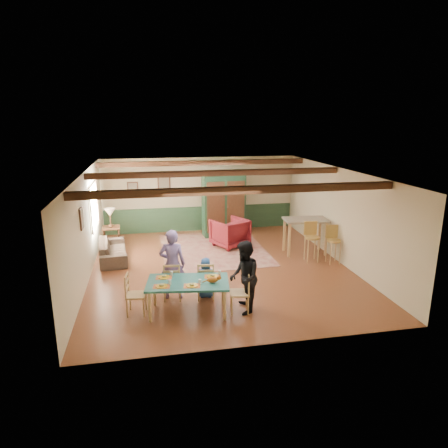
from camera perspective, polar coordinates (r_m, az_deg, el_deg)
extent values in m
plane|color=#5C2C1A|center=(11.24, -0.54, -6.29)|extent=(8.00, 8.00, 0.00)
cube|color=beige|center=(14.68, -3.41, 4.24)|extent=(7.00, 0.02, 2.70)
cube|color=beige|center=(10.77, -19.19, -0.53)|extent=(0.02, 8.00, 2.70)
cube|color=beige|center=(11.94, 16.19, 1.18)|extent=(0.02, 8.00, 2.70)
cube|color=white|center=(10.56, -0.57, 7.49)|extent=(7.00, 8.00, 0.02)
cube|color=#223E27|center=(14.85, -3.35, 0.81)|extent=(6.95, 0.03, 0.90)
cube|color=black|center=(8.35, 2.32, 4.87)|extent=(6.95, 0.16, 0.16)
cube|color=black|center=(10.96, -0.95, 7.29)|extent=(6.95, 0.16, 0.16)
cube|color=black|center=(13.51, -2.92, 8.72)|extent=(6.95, 0.16, 0.16)
imported|color=#745DA0|center=(9.25, -7.39, -5.73)|extent=(0.65, 0.48, 1.65)
imported|color=black|center=(8.55, 2.89, -7.63)|extent=(0.70, 0.85, 1.58)
imported|color=#224B8B|center=(9.34, -2.60, -7.67)|extent=(0.51, 0.37, 0.96)
cube|color=tan|center=(12.78, -1.57, -3.60)|extent=(3.25, 3.84, 0.01)
cube|color=black|center=(14.02, -0.05, 2.89)|extent=(1.66, 0.76, 2.29)
imported|color=#4A0E17|center=(12.94, 0.84, -1.25)|extent=(1.34, 1.35, 0.92)
imported|color=#3C2F25|center=(12.27, -15.60, -3.61)|extent=(0.93, 1.99, 0.56)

